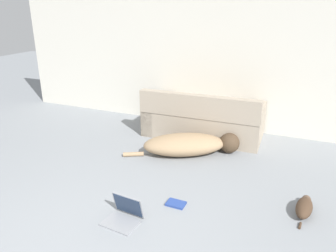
% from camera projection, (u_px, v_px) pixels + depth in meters
% --- Properties ---
extents(wall_back, '(7.40, 0.06, 2.56)m').
position_uv_depth(wall_back, '(208.00, 52.00, 5.42)').
color(wall_back, silver).
rests_on(wall_back, ground_plane).
extents(couch, '(1.88, 0.90, 0.77)m').
position_uv_depth(couch, '(203.00, 121.00, 5.27)').
color(couch, tan).
rests_on(couch, ground_plane).
extents(dog, '(1.56, 1.01, 0.30)m').
position_uv_depth(dog, '(189.00, 144.00, 4.67)').
color(dog, '#A38460').
rests_on(dog, ground_plane).
extents(cat, '(0.19, 0.55, 0.15)m').
position_uv_depth(cat, '(304.00, 207.00, 3.37)').
color(cat, '#473323').
rests_on(cat, ground_plane).
extents(laptop_open, '(0.37, 0.33, 0.25)m').
position_uv_depth(laptop_open, '(125.00, 213.00, 3.26)').
color(laptop_open, gray).
rests_on(laptop_open, ground_plane).
extents(book_blue, '(0.20, 0.14, 0.02)m').
position_uv_depth(book_blue, '(176.00, 204.00, 3.53)').
color(book_blue, '#28428E').
rests_on(book_blue, ground_plane).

